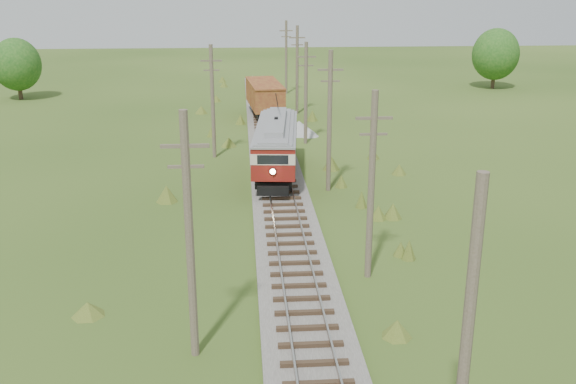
{
  "coord_description": "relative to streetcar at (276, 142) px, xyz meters",
  "views": [
    {
      "loc": [
        -2.32,
        -8.55,
        12.85
      ],
      "look_at": [
        0.0,
        23.21,
        2.48
      ],
      "focal_mm": 40.0,
      "sensor_mm": 36.0,
      "label": 1
    }
  ],
  "objects": [
    {
      "name": "gravel_pile",
      "position": [
        2.89,
        13.2,
        -1.98
      ],
      "size": [
        3.25,
        3.44,
        1.18
      ],
      "color": "gray",
      "rests_on": "ground"
    },
    {
      "name": "utility_pole_r_2",
      "position": [
        3.3,
        -16.23,
        1.89
      ],
      "size": [
        1.6,
        0.3,
        8.6
      ],
      "color": "brown",
      "rests_on": "ground"
    },
    {
      "name": "tree_mid_b",
      "position": [
        30.0,
        37.77,
        1.8
      ],
      "size": [
        5.88,
        5.88,
        7.57
      ],
      "color": "#38281C",
      "rests_on": "ground"
    },
    {
      "name": "utility_pole_l_a",
      "position": [
        -4.2,
        -22.23,
        2.1
      ],
      "size": [
        1.6,
        0.3,
        9.0
      ],
      "color": "brown",
      "rests_on": "ground"
    },
    {
      "name": "utility_pole_r_4",
      "position": [
        3.0,
        9.77,
        1.79
      ],
      "size": [
        1.6,
        0.3,
        8.4
      ],
      "color": "brown",
      "rests_on": "ground"
    },
    {
      "name": "utility_pole_l_b",
      "position": [
        -4.5,
        5.77,
        1.89
      ],
      "size": [
        1.6,
        0.3,
        8.6
      ],
      "color": "brown",
      "rests_on": "ground"
    },
    {
      "name": "utility_pole_r_1",
      "position": [
        3.1,
        -29.23,
        1.87
      ],
      "size": [
        0.3,
        0.3,
        8.8
      ],
      "color": "brown",
      "rests_on": "ground"
    },
    {
      "name": "streetcar",
      "position": [
        0.0,
        0.0,
        0.0
      ],
      "size": [
        3.8,
        11.9,
        5.39
      ],
      "rotation": [
        0.0,
        0.0,
        -0.09
      ],
      "color": "black",
      "rests_on": "ground"
    },
    {
      "name": "utility_pole_r_3",
      "position": [
        3.2,
        -3.23,
        2.1
      ],
      "size": [
        1.6,
        0.3,
        9.0
      ],
      "color": "brown",
      "rests_on": "ground"
    },
    {
      "name": "railbed_main",
      "position": [
        0.0,
        -0.23,
        -2.34
      ],
      "size": [
        3.6,
        96.0,
        0.57
      ],
      "color": "#605B54",
      "rests_on": "ground"
    },
    {
      "name": "tree_mid_a",
      "position": [
        -28.0,
        33.77,
        1.49
      ],
      "size": [
        5.46,
        5.46,
        7.03
      ],
      "color": "#38281C",
      "rests_on": "ground"
    },
    {
      "name": "gondola",
      "position": [
        0.0,
        20.86,
        -0.35
      ],
      "size": [
        3.72,
        9.27,
        3.01
      ],
      "rotation": [
        0.0,
        0.0,
        0.09
      ],
      "color": "black",
      "rests_on": "ground"
    },
    {
      "name": "utility_pole_r_6",
      "position": [
        3.2,
        35.77,
        1.94
      ],
      "size": [
        1.6,
        0.3,
        8.7
      ],
      "color": "brown",
      "rests_on": "ground"
    },
    {
      "name": "utility_pole_r_5",
      "position": [
        3.4,
        22.77,
        2.04
      ],
      "size": [
        1.6,
        0.3,
        8.9
      ],
      "color": "brown",
      "rests_on": "ground"
    }
  ]
}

